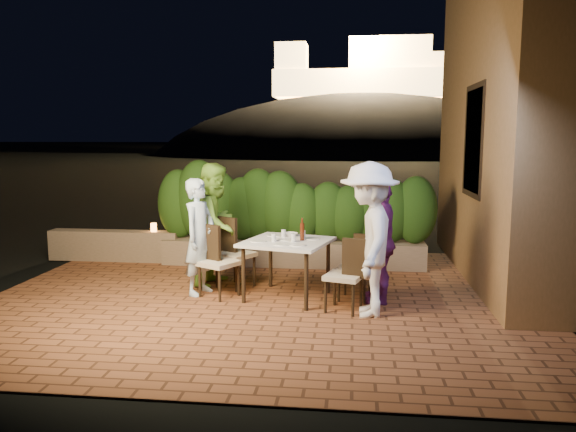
% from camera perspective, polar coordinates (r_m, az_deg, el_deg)
% --- Properties ---
extents(ground, '(400.00, 400.00, 0.00)m').
position_cam_1_polar(ground, '(6.95, -3.25, -9.34)').
color(ground, black).
rests_on(ground, ground).
extents(terrace_floor, '(7.00, 6.00, 0.15)m').
position_cam_1_polar(terrace_floor, '(7.44, -2.58, -8.61)').
color(terrace_floor, brown).
rests_on(terrace_floor, ground).
extents(building_wall, '(1.60, 5.00, 5.00)m').
position_cam_1_polar(building_wall, '(8.89, 23.00, 10.29)').
color(building_wall, olive).
rests_on(building_wall, ground).
extents(window_pane, '(0.08, 1.00, 1.40)m').
position_cam_1_polar(window_pane, '(8.20, 18.52, 7.25)').
color(window_pane, black).
rests_on(window_pane, building_wall).
extents(window_frame, '(0.06, 1.15, 1.55)m').
position_cam_1_polar(window_frame, '(8.20, 18.45, 7.25)').
color(window_frame, black).
rests_on(window_frame, building_wall).
extents(planter, '(4.20, 0.55, 0.40)m').
position_cam_1_polar(planter, '(9.08, 0.47, -3.74)').
color(planter, '#7D674F').
rests_on(planter, ground).
extents(hedge, '(4.00, 0.70, 1.10)m').
position_cam_1_polar(hedge, '(8.95, 0.47, 0.96)').
color(hedge, '#1F4011').
rests_on(hedge, planter).
extents(parapet, '(2.20, 0.30, 0.50)m').
position_cam_1_polar(parapet, '(9.84, -17.20, -2.88)').
color(parapet, '#7D674F').
rests_on(parapet, ground).
extents(hill, '(52.00, 40.00, 22.00)m').
position_cam_1_polar(hill, '(66.81, 7.31, 2.81)').
color(hill, black).
rests_on(hill, ground).
extents(fortress, '(26.00, 8.00, 8.00)m').
position_cam_1_polar(fortress, '(67.07, 7.54, 15.24)').
color(fortress, '#FFCC7A').
rests_on(fortress, hill).
extents(dining_table, '(1.24, 1.24, 0.75)m').
position_cam_1_polar(dining_table, '(7.21, -0.09, -5.43)').
color(dining_table, white).
rests_on(dining_table, ground).
extents(plate_nw, '(0.21, 0.21, 0.01)m').
position_cam_1_polar(plate_nw, '(7.08, -3.02, -2.55)').
color(plate_nw, white).
rests_on(plate_nw, dining_table).
extents(plate_sw, '(0.20, 0.20, 0.01)m').
position_cam_1_polar(plate_sw, '(7.46, -1.40, -1.99)').
color(plate_sw, white).
rests_on(plate_sw, dining_table).
extents(plate_ne, '(0.20, 0.20, 0.01)m').
position_cam_1_polar(plate_ne, '(6.81, 1.02, -2.97)').
color(plate_ne, white).
rests_on(plate_ne, dining_table).
extents(plate_se, '(0.20, 0.20, 0.01)m').
position_cam_1_polar(plate_se, '(7.24, 2.45, -2.31)').
color(plate_se, white).
rests_on(plate_se, dining_table).
extents(plate_centre, '(0.21, 0.21, 0.01)m').
position_cam_1_polar(plate_centre, '(7.17, -0.20, -2.40)').
color(plate_centre, white).
rests_on(plate_centre, dining_table).
extents(plate_front, '(0.20, 0.20, 0.01)m').
position_cam_1_polar(plate_front, '(6.85, -0.63, -2.90)').
color(plate_front, white).
rests_on(plate_front, dining_table).
extents(glass_nw, '(0.06, 0.06, 0.10)m').
position_cam_1_polar(glass_nw, '(7.05, -1.46, -2.20)').
color(glass_nw, silver).
rests_on(glass_nw, dining_table).
extents(glass_sw, '(0.06, 0.06, 0.10)m').
position_cam_1_polar(glass_sw, '(7.36, -0.46, -1.77)').
color(glass_sw, silver).
rests_on(glass_sw, dining_table).
extents(glass_ne, '(0.06, 0.06, 0.11)m').
position_cam_1_polar(glass_ne, '(7.02, 0.56, -2.23)').
color(glass_ne, silver).
rests_on(glass_ne, dining_table).
extents(glass_se, '(0.06, 0.06, 0.11)m').
position_cam_1_polar(glass_se, '(7.23, 1.53, -1.92)').
color(glass_se, silver).
rests_on(glass_se, dining_table).
extents(beer_bottle, '(0.06, 0.06, 0.29)m').
position_cam_1_polar(beer_bottle, '(7.12, 1.45, -1.35)').
color(beer_bottle, '#4C1D0C').
rests_on(beer_bottle, dining_table).
extents(bowl, '(0.25, 0.25, 0.04)m').
position_cam_1_polar(bowl, '(7.44, 0.25, -1.88)').
color(bowl, white).
rests_on(bowl, dining_table).
extents(chair_left_front, '(0.59, 0.59, 0.93)m').
position_cam_1_polar(chair_left_front, '(7.30, -7.04, -4.59)').
color(chair_left_front, black).
rests_on(chair_left_front, ground).
extents(chair_left_back, '(0.61, 0.61, 0.96)m').
position_cam_1_polar(chair_left_back, '(7.74, -5.37, -3.74)').
color(chair_left_back, black).
rests_on(chair_left_back, ground).
extents(chair_right_front, '(0.51, 0.51, 0.88)m').
position_cam_1_polar(chair_right_front, '(6.70, 5.69, -5.94)').
color(chair_right_front, black).
rests_on(chair_right_front, ground).
extents(chair_right_back, '(0.48, 0.48, 0.86)m').
position_cam_1_polar(chair_right_back, '(7.17, 6.80, -5.14)').
color(chair_right_back, black).
rests_on(chair_right_back, ground).
extents(diner_blue, '(0.52, 0.64, 1.53)m').
position_cam_1_polar(diner_blue, '(7.41, -8.98, -2.09)').
color(diner_blue, silver).
rests_on(diner_blue, ground).
extents(diner_green, '(0.81, 0.95, 1.70)m').
position_cam_1_polar(diner_green, '(7.89, -7.30, -0.81)').
color(diner_green, '#7EBB3A').
rests_on(diner_green, ground).
extents(diner_white, '(0.68, 1.16, 1.78)m').
position_cam_1_polar(diner_white, '(6.50, 8.21, -2.36)').
color(diner_white, white).
rests_on(diner_white, ground).
extents(diner_purple, '(0.39, 0.91, 1.54)m').
position_cam_1_polar(diner_purple, '(7.05, 9.39, -2.56)').
color(diner_purple, '#6E256F').
rests_on(diner_purple, ground).
extents(parapet_lamp, '(0.10, 0.10, 0.14)m').
position_cam_1_polar(parapet_lamp, '(9.53, -13.49, -1.14)').
color(parapet_lamp, orange).
rests_on(parapet_lamp, parapet).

